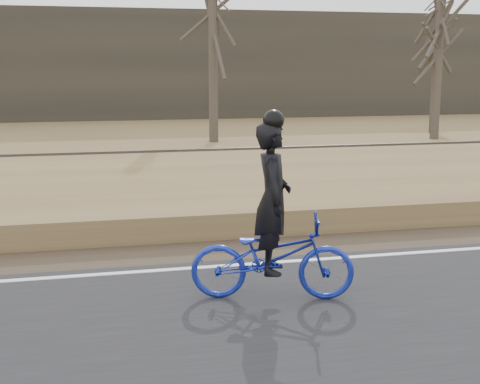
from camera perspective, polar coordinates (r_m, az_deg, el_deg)
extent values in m
cube|color=slate|center=(17.34, -19.45, 1.06)|extent=(120.00, 3.00, 0.45)
cube|color=black|center=(17.30, -19.51, 2.03)|extent=(120.00, 2.40, 0.14)
cube|color=brown|center=(16.57, -19.80, 2.16)|extent=(120.00, 0.07, 0.15)
cube|color=brown|center=(17.99, -19.31, 2.82)|extent=(120.00, 0.07, 0.15)
cube|color=#383328|center=(39.07, -16.34, 10.38)|extent=(120.00, 4.00, 6.00)
imported|color=navy|center=(8.40, 2.77, -5.57)|extent=(2.16, 1.22, 1.07)
imported|color=black|center=(8.23, 2.82, -0.54)|extent=(0.61, 0.78, 1.88)
sphere|color=black|center=(8.09, 2.88, 6.13)|extent=(0.26, 0.26, 0.26)
cylinder|color=#4D4438|center=(26.28, -2.32, 13.20)|extent=(0.36, 0.36, 8.18)
cylinder|color=#4D4438|center=(28.43, 16.54, 10.56)|extent=(0.36, 0.36, 6.17)
cylinder|color=#4D4438|center=(31.03, 16.46, 11.43)|extent=(0.36, 0.36, 7.13)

